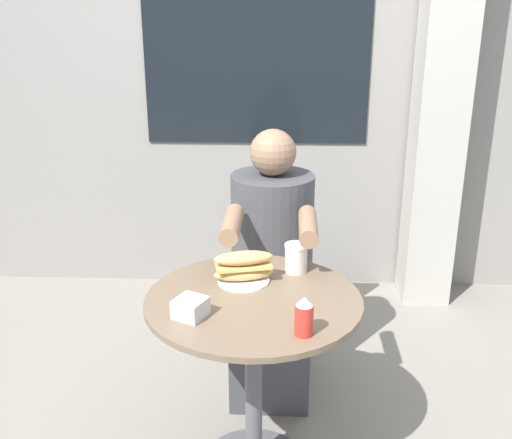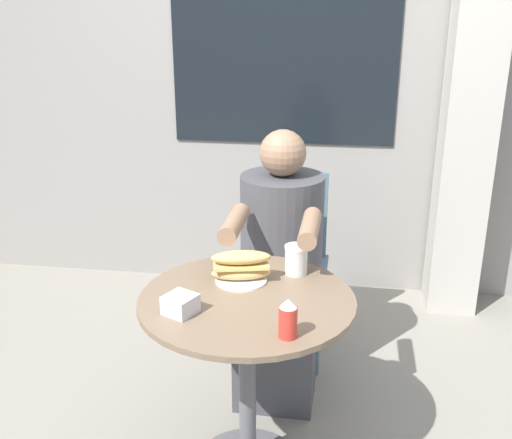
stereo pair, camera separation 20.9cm
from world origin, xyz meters
The scene contains 9 objects.
storefront_wall centered at (0.00, 1.63, 1.40)m, with size 8.00×0.09×2.80m.
lattice_pillar centered at (0.92, 1.44, 1.20)m, with size 0.26×0.26×2.40m.
cafe_table centered at (0.00, 0.00, 0.52)m, with size 0.72×0.72×0.70m.
diner_chair centered at (0.05, 0.89, 0.52)m, with size 0.39×0.39×0.87m.
seated_diner centered at (0.05, 0.54, 0.50)m, with size 0.35×0.62×1.15m.
sandwich_on_plate centered at (-0.04, 0.12, 0.75)m, with size 0.22×0.18×0.11m.
drink_cup centered at (0.14, 0.21, 0.75)m, with size 0.08×0.08×0.10m.
napkin_box centered at (-0.19, -0.13, 0.73)m, with size 0.12×0.12×0.06m.
condiment_bottle centered at (0.16, -0.23, 0.76)m, with size 0.06×0.06×0.12m.
Camera 1 is at (0.08, -1.76, 1.61)m, focal length 42.00 mm.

